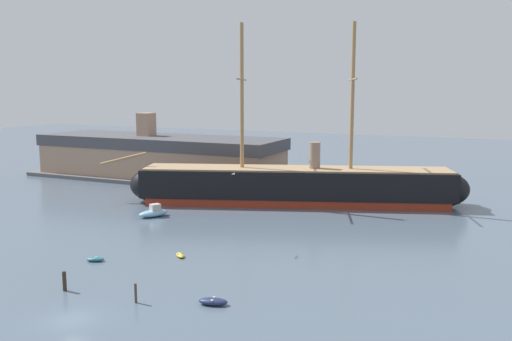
# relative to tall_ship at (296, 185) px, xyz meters

# --- Properties ---
(ground_plane) EXTENTS (400.00, 400.00, 0.00)m
(ground_plane) POSITION_rel_tall_ship_xyz_m (-1.26, -53.25, -3.35)
(ground_plane) COLOR #4C5B6B
(tall_ship) EXTENTS (62.36, 26.74, 31.21)m
(tall_ship) POSITION_rel_tall_ship_xyz_m (0.00, 0.00, 0.00)
(tall_ship) COLOR maroon
(tall_ship) RESTS_ON ground
(dinghy_foreground_left) EXTENTS (2.30, 1.70, 0.50)m
(dinghy_foreground_left) POSITION_rel_tall_ship_xyz_m (-10.38, -39.66, -3.10)
(dinghy_foreground_left) COLOR #236670
(dinghy_foreground_left) RESTS_ON ground
(dinghy_foreground_right) EXTENTS (3.02, 1.87, 0.66)m
(dinghy_foreground_right) POSITION_rel_tall_ship_xyz_m (8.53, -45.20, -3.01)
(dinghy_foreground_right) COLOR #1E284C
(dinghy_foreground_right) RESTS_ON ground
(dinghy_near_centre) EXTENTS (1.97, 1.88, 0.45)m
(dinghy_near_centre) POSITION_rel_tall_ship_xyz_m (-2.19, -34.09, -3.12)
(dinghy_near_centre) COLOR gold
(dinghy_near_centre) RESTS_ON ground
(motorboat_alongside_bow) EXTENTS (4.13, 5.18, 2.02)m
(motorboat_alongside_bow) POSITION_rel_tall_ship_xyz_m (-17.19, -18.25, -2.64)
(motorboat_alongside_bow) COLOR #7FB2D6
(motorboat_alongside_bow) RESTS_ON ground
(dinghy_far_left) EXTENTS (2.01, 0.96, 0.46)m
(dinghy_far_left) POSITION_rel_tall_ship_xyz_m (-31.39, 0.77, -3.11)
(dinghy_far_left) COLOR #B22D28
(dinghy_far_left) RESTS_ON ground
(mooring_piling_nearest) EXTENTS (0.39, 0.39, 2.02)m
(mooring_piling_nearest) POSITION_rel_tall_ship_xyz_m (-6.81, -48.28, -2.34)
(mooring_piling_nearest) COLOR #382B1E
(mooring_piling_nearest) RESTS_ON ground
(mooring_piling_left_pair) EXTENTS (0.25, 0.25, 1.92)m
(mooring_piling_left_pair) POSITION_rel_tall_ship_xyz_m (1.61, -47.83, -2.39)
(mooring_piling_left_pair) COLOR #4C3D2D
(mooring_piling_left_pair) RESTS_ON ground
(dockside_warehouse_left) EXTENTS (61.35, 19.12, 14.70)m
(dockside_warehouse_left) POSITION_rel_tall_ship_xyz_m (-37.42, 12.78, 1.42)
(dockside_warehouse_left) COLOR #565659
(dockside_warehouse_left) RESTS_ON ground
(seagull_in_flight) EXTENTS (0.42, 1.35, 0.14)m
(seagull_in_flight) POSITION_rel_tall_ship_xyz_m (2.07, -28.16, 6.24)
(seagull_in_flight) COLOR silver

